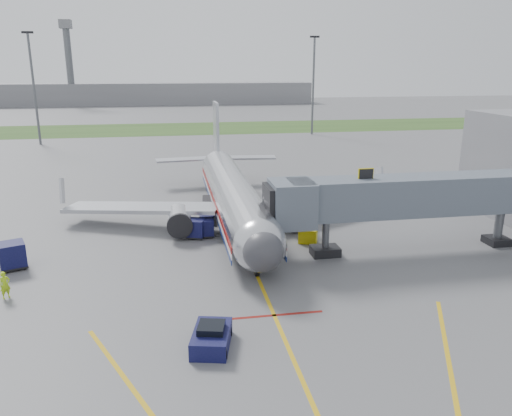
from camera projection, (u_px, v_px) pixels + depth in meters
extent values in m
plane|color=#565659|center=(262.00, 287.00, 33.75)|extent=(400.00, 400.00, 0.00)
cube|color=#2D4C1E|center=(193.00, 128.00, 118.99)|extent=(300.00, 25.00, 0.01)
cube|color=gold|center=(268.00, 300.00, 31.86)|extent=(0.25, 50.00, 0.01)
cube|color=maroon|center=(274.00, 315.00, 29.96)|extent=(6.00, 0.25, 0.01)
cube|color=gold|center=(458.00, 414.00, 21.48)|extent=(9.52, 20.04, 0.01)
cylinder|color=silver|center=(233.00, 194.00, 47.22)|extent=(3.80, 28.00, 3.80)
sphere|color=silver|center=(259.00, 245.00, 33.96)|extent=(3.80, 3.80, 3.80)
sphere|color=#38383D|center=(263.00, 252.00, 32.72)|extent=(2.74, 2.74, 2.74)
cube|color=black|center=(261.00, 239.00, 33.43)|extent=(2.20, 1.20, 0.55)
cone|color=silver|center=(217.00, 162.00, 62.84)|extent=(3.80, 5.00, 3.80)
cube|color=#B7BAC1|center=(216.00, 131.00, 61.27)|extent=(0.35, 4.20, 7.00)
cube|color=#B7BAC1|center=(142.00, 208.00, 46.06)|extent=(15.10, 8.59, 1.13)
cube|color=#B7BAC1|center=(319.00, 200.00, 48.86)|extent=(15.10, 8.59, 1.13)
cylinder|color=silver|center=(179.00, 220.00, 43.89)|extent=(2.10, 3.60, 2.10)
cylinder|color=silver|center=(294.00, 214.00, 45.60)|extent=(2.10, 3.60, 2.10)
cube|color=maroon|center=(253.00, 197.00, 47.63)|extent=(0.05, 28.00, 0.45)
cube|color=navy|center=(253.00, 206.00, 47.88)|extent=(0.05, 28.00, 0.35)
cylinder|color=black|center=(257.00, 272.00, 35.56)|extent=(0.28, 0.70, 0.70)
cylinder|color=black|center=(206.00, 217.00, 47.88)|extent=(0.50, 1.00, 1.00)
cylinder|color=black|center=(259.00, 214.00, 48.74)|extent=(0.50, 1.00, 1.00)
cube|color=slate|center=(412.00, 195.00, 39.36)|extent=(20.00, 3.00, 3.00)
cube|color=slate|center=(292.00, 203.00, 37.80)|extent=(3.20, 3.60, 3.40)
cube|color=black|center=(276.00, 204.00, 37.61)|extent=(1.60, 3.00, 2.80)
cube|color=#CCBA0C|center=(366.00, 175.00, 38.21)|extent=(1.20, 0.15, 1.00)
cylinder|color=#595B60|center=(326.00, 237.00, 39.05)|extent=(0.56, 0.56, 3.10)
cube|color=black|center=(325.00, 251.00, 39.38)|extent=(2.20, 1.60, 0.70)
cylinder|color=#595B60|center=(499.00, 226.00, 41.52)|extent=(0.70, 0.70, 3.10)
cube|color=black|center=(497.00, 241.00, 41.86)|extent=(1.80, 1.80, 0.60)
cylinder|color=#595B60|center=(34.00, 90.00, 92.36)|extent=(0.44, 0.44, 20.00)
cube|color=black|center=(27.00, 32.00, 89.55)|extent=(2.00, 0.40, 0.40)
cylinder|color=#595B60|center=(313.00, 87.00, 106.15)|extent=(0.44, 0.44, 20.00)
cube|color=black|center=(315.00, 37.00, 103.34)|extent=(2.00, 0.40, 0.40)
cube|color=slate|center=(156.00, 94.00, 192.02)|extent=(120.00, 14.00, 8.00)
cylinder|color=#595B60|center=(70.00, 67.00, 179.59)|extent=(2.40, 2.40, 28.00)
cube|color=slate|center=(65.00, 24.00, 175.60)|extent=(4.00, 4.00, 3.00)
cube|color=black|center=(212.00, 338.00, 26.52)|extent=(2.56, 3.46, 0.95)
cube|color=black|center=(211.00, 328.00, 26.35)|extent=(1.66, 1.66, 0.43)
cylinder|color=black|center=(193.00, 352.00, 25.52)|extent=(0.34, 0.72, 0.69)
cylinder|color=black|center=(224.00, 353.00, 25.43)|extent=(0.34, 0.72, 0.69)
cylinder|color=black|center=(201.00, 329.00, 27.68)|extent=(0.34, 0.72, 0.69)
cylinder|color=black|center=(228.00, 330.00, 27.59)|extent=(0.34, 0.72, 0.69)
cube|color=black|center=(205.00, 227.00, 43.53)|extent=(1.44, 1.44, 1.43)
cube|color=black|center=(205.00, 235.00, 43.73)|extent=(1.48, 1.48, 0.11)
cylinder|color=black|center=(199.00, 238.00, 43.12)|extent=(0.20, 0.26, 0.26)
cylinder|color=black|center=(212.00, 237.00, 43.30)|extent=(0.20, 0.26, 0.26)
cylinder|color=black|center=(199.00, 233.00, 44.17)|extent=(0.20, 0.26, 0.26)
cylinder|color=black|center=(211.00, 233.00, 44.35)|extent=(0.20, 0.26, 0.26)
cube|color=black|center=(12.00, 254.00, 36.63)|extent=(2.30, 2.30, 1.78)
cube|color=black|center=(14.00, 266.00, 36.88)|extent=(2.38, 2.38, 0.14)
cylinder|color=black|center=(4.00, 271.00, 35.98)|extent=(0.35, 0.39, 0.32)
cylinder|color=black|center=(25.00, 267.00, 36.66)|extent=(0.35, 0.39, 0.32)
cylinder|color=black|center=(3.00, 265.00, 37.11)|extent=(0.35, 0.39, 0.32)
cylinder|color=black|center=(23.00, 261.00, 37.80)|extent=(0.35, 0.39, 0.32)
cube|color=black|center=(196.00, 228.00, 43.24)|extent=(1.86, 1.86, 1.48)
cube|color=black|center=(196.00, 236.00, 43.44)|extent=(1.92, 1.92, 0.11)
cylinder|color=black|center=(188.00, 238.00, 42.98)|extent=(0.28, 0.32, 0.27)
cylinder|color=black|center=(201.00, 239.00, 42.83)|extent=(0.28, 0.32, 0.27)
cylinder|color=black|center=(192.00, 234.00, 44.08)|extent=(0.28, 0.32, 0.27)
cylinder|color=black|center=(204.00, 234.00, 43.93)|extent=(0.28, 0.32, 0.27)
cube|color=black|center=(207.00, 216.00, 48.38)|extent=(1.60, 3.42, 0.83)
cube|color=black|center=(207.00, 206.00, 48.58)|extent=(1.18, 3.77, 1.30)
cylinder|color=black|center=(202.00, 221.00, 47.25)|extent=(0.25, 0.53, 0.51)
cylinder|color=black|center=(211.00, 221.00, 47.31)|extent=(0.25, 0.53, 0.51)
cylinder|color=black|center=(202.00, 214.00, 49.54)|extent=(0.25, 0.53, 0.51)
cylinder|color=black|center=(212.00, 214.00, 49.60)|extent=(0.25, 0.53, 0.51)
cube|color=#CCBA0C|center=(308.00, 236.00, 42.05)|extent=(1.80, 1.54, 1.22)
cylinder|color=black|center=(302.00, 241.00, 42.29)|extent=(0.31, 0.36, 0.30)
cylinder|color=black|center=(314.00, 242.00, 42.07)|extent=(0.31, 0.36, 0.30)
imported|color=#A5D418|center=(5.00, 285.00, 31.96)|extent=(0.79, 0.75, 1.81)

